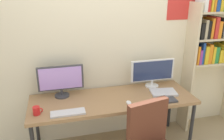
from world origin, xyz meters
TOP-DOWN VIEW (x-y plane):
  - wall_back at (0.00, 1.02)m, footprint 4.40×0.11m
  - desk at (0.00, 0.60)m, footprint 2.00×0.68m
  - bookshelf at (1.48, 0.83)m, footprint 0.83×0.28m
  - monitor_left at (-0.60, 0.81)m, footprint 0.55×0.18m
  - monitor_right at (0.60, 0.81)m, footprint 0.60×0.18m
  - keyboard_left at (-0.56, 0.37)m, footprint 0.37×0.13m
  - keyboard_right at (0.56, 0.37)m, footprint 0.32×0.13m
  - computer_mouse at (0.14, 0.42)m, footprint 0.06×0.10m
  - laptop_closed at (0.66, 0.58)m, footprint 0.35×0.27m
  - coffee_mug at (-0.88, 0.44)m, footprint 0.11×0.08m

SIDE VIEW (x-z plane):
  - desk at x=0.00m, z-range 0.32..1.06m
  - keyboard_left at x=-0.56m, z-range 0.74..0.76m
  - keyboard_right at x=0.56m, z-range 0.74..0.76m
  - laptop_closed at x=0.66m, z-range 0.74..0.76m
  - computer_mouse at x=0.14m, z-range 0.74..0.77m
  - coffee_mug at x=-0.88m, z-range 0.74..0.83m
  - monitor_right at x=0.60m, z-range 0.76..1.14m
  - monitor_left at x=-0.60m, z-range 0.76..1.16m
  - bookshelf at x=1.48m, z-range 0.27..2.28m
  - wall_back at x=0.00m, z-range 0.00..2.60m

